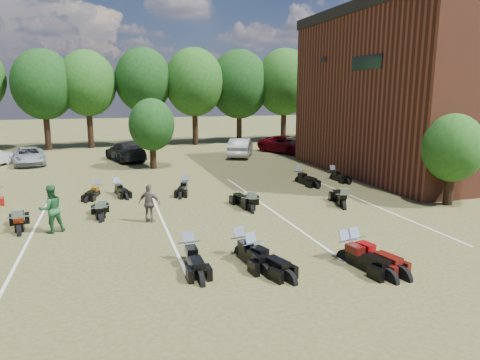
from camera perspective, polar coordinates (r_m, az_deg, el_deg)
name	(u,v)px	position (r m, az deg, el deg)	size (l,w,h in m)	color
ground	(248,231)	(16.80, 1.01, -6.83)	(160.00, 160.00, 0.00)	brown
car_2	(29,156)	(35.70, -26.32, 2.87)	(2.14, 4.64, 1.29)	#979B9F
car_3	(126,151)	(35.07, -15.00, 3.73)	(2.11, 5.20, 1.51)	black
car_4	(127,151)	(35.92, -14.84, 3.74)	(1.53, 3.79, 1.29)	navy
car_5	(241,147)	(36.04, 0.09, 4.37)	(1.66, 4.77, 1.57)	#AAABA6
car_6	(286,144)	(38.65, 6.20, 4.75)	(2.51, 5.44, 1.51)	#57040D
car_7	(322,143)	(40.48, 10.89, 4.84)	(1.97, 4.84, 1.40)	#3B3A3F
person_green	(51,209)	(17.93, -23.88, -3.54)	(0.91, 0.71, 1.87)	#235E31
person_grey	(150,203)	(18.08, -11.97, -3.06)	(0.96, 0.40, 1.63)	#56514A
motorcycle_2	(190,261)	(14.05, -6.75, -10.68)	(0.75, 2.34, 1.31)	black
motorcycle_3	(252,263)	(13.83, 1.67, -10.98)	(0.77, 2.40, 1.34)	black
motorcycle_4	(241,256)	(14.37, 0.07, -10.08)	(0.76, 2.39, 1.33)	black
motorcycle_5	(346,260)	(14.43, 13.89, -10.34)	(0.79, 2.47, 1.38)	black
motorcycle_6	(356,258)	(14.66, 15.15, -10.05)	(0.80, 2.51, 1.40)	#470D0A
motorcycle_8	(20,234)	(18.49, -27.33, -6.42)	(0.78, 2.46, 1.37)	black
motorcycle_9	(103,220)	(19.14, -17.83, -5.08)	(0.70, 2.19, 1.22)	black
motorcycle_10	(100,221)	(19.01, -18.14, -5.22)	(0.67, 2.11, 1.18)	black
motorcycle_11	(252,212)	(19.40, 1.68, -4.29)	(0.74, 2.33, 1.30)	black
motorcycle_12	(250,211)	(19.54, 1.30, -4.17)	(0.76, 2.39, 1.33)	black
motorcycle_13	(343,208)	(20.58, 13.61, -3.69)	(0.78, 2.46, 1.37)	black
motorcycle_16	(117,193)	(23.86, -16.03, -1.73)	(0.67, 2.10, 1.17)	black
motorcycle_17	(98,195)	(23.75, -18.45, -1.94)	(0.65, 2.03, 1.13)	black
motorcycle_18	(185,191)	(23.63, -7.31, -1.49)	(0.71, 2.23, 1.24)	black
motorcycle_19	(299,182)	(26.02, 7.84, -0.29)	(0.78, 2.44, 1.36)	black
motorcycle_20	(333,179)	(27.33, 12.28, 0.12)	(0.68, 2.13, 1.19)	black
tree_line	(147,82)	(44.33, -12.32, 12.62)	(56.00, 6.00, 9.79)	black
young_tree_near_building	(453,148)	(22.52, 26.52, 3.85)	(2.80, 2.80, 4.16)	black
young_tree_midfield	(152,125)	(30.86, -11.68, 7.23)	(3.20, 3.20, 4.70)	black
parking_lines	(161,217)	(19.00, -10.52, -4.81)	(20.10, 14.00, 0.01)	silver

